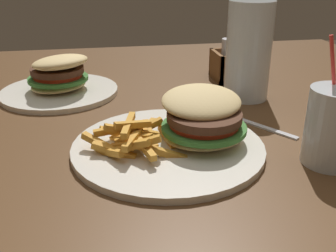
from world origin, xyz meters
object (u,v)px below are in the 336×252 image
(juice_glass, at_px, (333,130))
(condiment_caddy, at_px, (236,64))
(spoon, at_px, (224,111))
(meal_plate_far, at_px, (59,81))
(beer_glass, at_px, (248,55))
(meal_plate_near, at_px, (183,133))

(juice_glass, distance_m, condiment_caddy, 0.40)
(spoon, bearing_deg, meal_plate_far, 26.04)
(spoon, relative_size, meal_plate_far, 0.69)
(beer_glass, distance_m, juice_glass, 0.28)
(meal_plate_near, relative_size, juice_glass, 1.64)
(spoon, xyz_separation_m, condiment_caddy, (0.09, 0.21, 0.03))
(beer_glass, xyz_separation_m, juice_glass, (0.02, -0.28, -0.04))
(meal_plate_far, height_order, condiment_caddy, condiment_caddy)
(meal_plate_far, relative_size, condiment_caddy, 2.37)
(meal_plate_near, bearing_deg, meal_plate_far, 124.66)
(meal_plate_far, bearing_deg, spoon, -29.48)
(spoon, height_order, condiment_caddy, condiment_caddy)
(meal_plate_near, bearing_deg, condiment_caddy, 59.25)
(meal_plate_near, xyz_separation_m, juice_glass, (0.19, -0.08, 0.02))
(beer_glass, height_order, meal_plate_far, beer_glass)
(beer_glass, xyz_separation_m, meal_plate_far, (-0.37, 0.08, -0.06))
(beer_glass, xyz_separation_m, condiment_caddy, (0.02, 0.12, -0.05))
(spoon, relative_size, condiment_caddy, 1.64)
(spoon, height_order, meal_plate_far, meal_plate_far)
(beer_glass, distance_m, condiment_caddy, 0.14)
(meal_plate_near, bearing_deg, beer_glass, 49.36)
(spoon, distance_m, meal_plate_far, 0.34)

